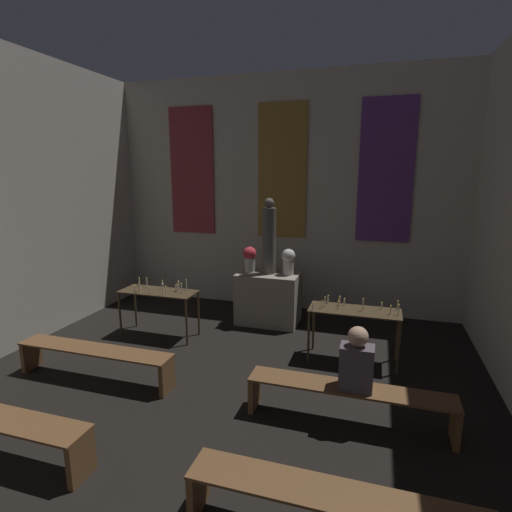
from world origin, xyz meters
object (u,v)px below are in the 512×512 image
(pew_third_right, at_px, (332,506))
(flower_vase_left, at_px, (250,258))
(candle_rack_left, at_px, (159,296))
(pew_back_right, at_px, (348,396))
(pew_back_left, at_px, (95,356))
(altar, at_px, (269,298))
(person_seated, at_px, (357,361))
(candle_rack_right, at_px, (354,316))
(statue, at_px, (269,239))
(flower_vase_right, at_px, (288,260))

(pew_third_right, bearing_deg, flower_vase_left, 115.30)
(candle_rack_left, distance_m, pew_third_right, 4.59)
(flower_vase_left, bearing_deg, pew_back_right, -53.54)
(flower_vase_left, xyz_separation_m, pew_third_right, (2.05, -4.33, -0.88))
(pew_back_left, bearing_deg, altar, 58.77)
(pew_back_left, bearing_deg, pew_back_right, 0.00)
(altar, bearing_deg, person_seated, -57.75)
(candle_rack_left, height_order, pew_third_right, candle_rack_left)
(candle_rack_left, height_order, candle_rack_right, candle_rack_left)
(statue, xyz_separation_m, candle_rack_right, (1.62, -1.17, -0.89))
(altar, bearing_deg, candle_rack_right, -35.68)
(altar, height_order, person_seated, person_seated)
(statue, bearing_deg, altar, 0.00)
(statue, xyz_separation_m, pew_third_right, (1.68, -4.33, -1.26))
(pew_back_left, bearing_deg, candle_rack_right, 25.90)
(candle_rack_left, bearing_deg, flower_vase_left, 42.93)
(candle_rack_left, xyz_separation_m, pew_back_left, (-0.06, -1.60, -0.37))
(pew_back_right, bearing_deg, flower_vase_left, 126.46)
(statue, bearing_deg, pew_back_left, -121.23)
(candle_rack_left, xyz_separation_m, candle_rack_right, (3.25, 0.00, -0.00))
(altar, distance_m, flower_vase_left, 0.83)
(statue, distance_m, pew_back_left, 3.48)
(flower_vase_right, xyz_separation_m, candle_rack_right, (1.26, -1.17, -0.51))
(pew_back_left, xyz_separation_m, person_seated, (3.43, 0.00, 0.43))
(altar, height_order, pew_back_left, altar)
(candle_rack_left, relative_size, person_seated, 1.85)
(flower_vase_right, distance_m, pew_back_right, 3.19)
(altar, bearing_deg, flower_vase_right, 0.00)
(pew_back_right, bearing_deg, statue, 121.23)
(pew_third_right, bearing_deg, candle_rack_right, 91.01)
(altar, xyz_separation_m, pew_back_left, (-1.68, -2.77, -0.14))
(pew_third_right, height_order, pew_back_left, same)
(candle_rack_right, bearing_deg, candle_rack_left, -179.95)
(altar, distance_m, flower_vase_right, 0.83)
(pew_back_left, bearing_deg, person_seated, 0.00)
(flower_vase_right, xyz_separation_m, pew_back_right, (1.31, -2.77, -0.88))
(flower_vase_right, bearing_deg, altar, 180.00)
(flower_vase_left, relative_size, candle_rack_right, 0.36)
(candle_rack_left, bearing_deg, altar, 35.75)
(candle_rack_left, bearing_deg, pew_back_right, -25.86)
(statue, relative_size, flower_vase_right, 2.91)
(candle_rack_left, height_order, pew_back_right, candle_rack_left)
(altar, distance_m, person_seated, 3.29)
(candle_rack_right, height_order, person_seated, person_seated)
(candle_rack_right, distance_m, pew_back_right, 1.65)
(statue, bearing_deg, pew_back_right, -58.77)
(flower_vase_right, height_order, person_seated, flower_vase_right)
(altar, relative_size, person_seated, 1.59)
(flower_vase_right, relative_size, candle_rack_right, 0.36)
(candle_rack_right, bearing_deg, flower_vase_right, 137.14)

